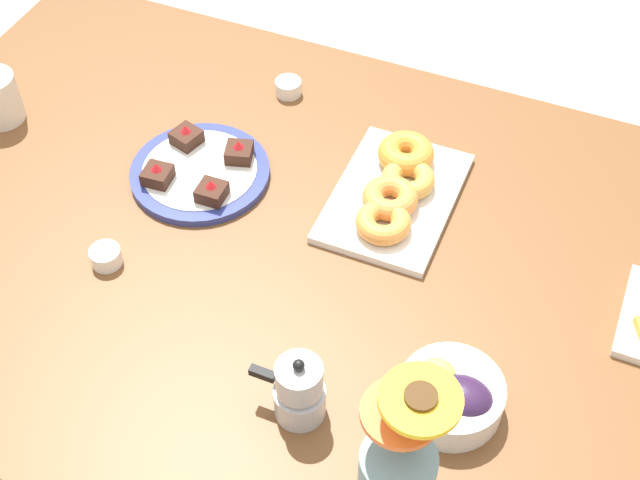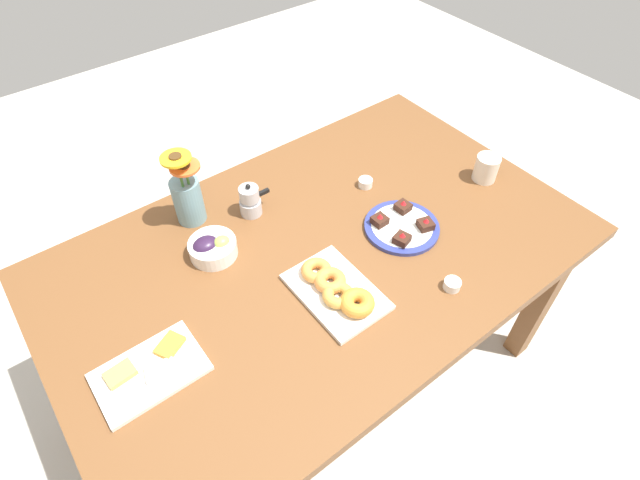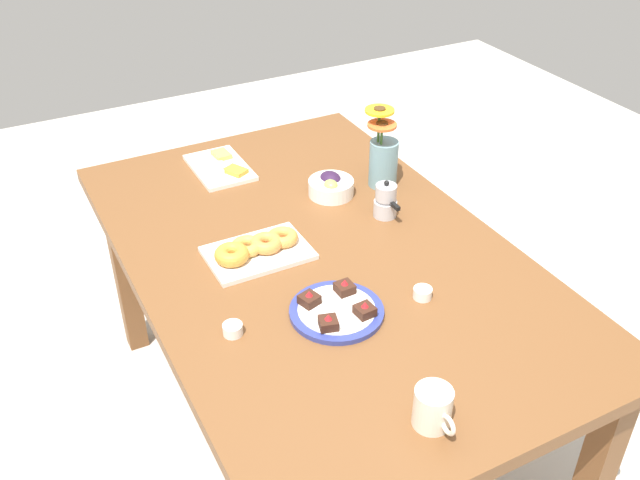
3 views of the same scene
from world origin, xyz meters
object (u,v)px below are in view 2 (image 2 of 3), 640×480
Objects in this scene: cheese_platter at (150,370)px; jam_cup_berry at (365,182)px; coffee_mug at (487,168)px; croissant_platter at (337,289)px; dessert_plate at (402,226)px; grape_bowl at (212,247)px; flower_vase at (187,197)px; jam_cup_honey at (452,284)px; dining_table at (320,267)px; moka_pot at (250,201)px.

cheese_platter is 0.90m from jam_cup_berry.
coffee_mug is 0.44× the size of cheese_platter.
coffee_mug is 0.41× the size of croissant_platter.
coffee_mug reaches higher than jam_cup_berry.
croissant_platter is 0.33m from dessert_plate.
grape_bowl is 0.54× the size of flower_vase.
croissant_platter is 0.47m from jam_cup_berry.
flower_vase reaches higher than grape_bowl.
jam_cup_honey is (0.27, -0.18, -0.01)m from croissant_platter.
dining_table is at bearing -33.72° from grape_bowl.
croissant_platter is at bearing 146.77° from jam_cup_honey.
dining_table is at bearing -55.23° from flower_vase.
moka_pot reaches higher than jam_cup_honey.
flower_vase reaches higher than coffee_mug.
grape_bowl reaches higher than jam_cup_honey.
jam_cup_berry is at bearing 78.95° from jam_cup_honey.
cheese_platter reaches higher than jam_cup_honey.
dessert_plate reaches higher than dining_table.
croissant_platter is 5.83× the size of jam_cup_berry.
jam_cup_honey reaches higher than dining_table.
dessert_plate is (0.32, 0.08, -0.01)m from croissant_platter.
dessert_plate is (0.25, -0.09, 0.10)m from dining_table.
coffee_mug is 0.81m from moka_pot.
jam_cup_honey is 0.67m from moka_pot.
flower_vase is (-0.54, 0.21, 0.08)m from jam_cup_berry.
grape_bowl is 1.19× the size of moka_pot.
cheese_platter is 0.55m from flower_vase.
cheese_platter is 0.98× the size of flower_vase.
coffee_mug is at bearing -25.10° from moka_pot.
coffee_mug is 0.72m from croissant_platter.
jam_cup_berry is at bearing 13.38° from cheese_platter.
flower_vase is at bearing 151.26° from moka_pot.
grape_bowl is at bearing -155.72° from moka_pot.
grape_bowl is at bearing 164.25° from coffee_mug.
dessert_plate is at bearing -46.12° from moka_pot.
moka_pot is (0.50, 0.33, 0.04)m from cheese_platter.
cheese_platter is at bearing 169.93° from croissant_platter.
coffee_mug reaches higher than croissant_platter.
dessert_plate is 0.67m from flower_vase.
moka_pot reaches higher than jam_cup_berry.
flower_vase reaches higher than jam_cup_berry.
jam_cup_honey is at bearing -149.87° from coffee_mug.
coffee_mug is 0.95m from grape_bowl.
croissant_platter is 1.06× the size of flower_vase.
flower_vase is at bearing 109.01° from croissant_platter.
dining_table is 0.41m from jam_cup_honey.
croissant_platter is at bearing -173.60° from coffee_mug.
dessert_plate is 0.48m from moka_pot.
moka_pot is at bearing 115.35° from jam_cup_honey.
croissant_platter is at bearing -112.31° from dining_table.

